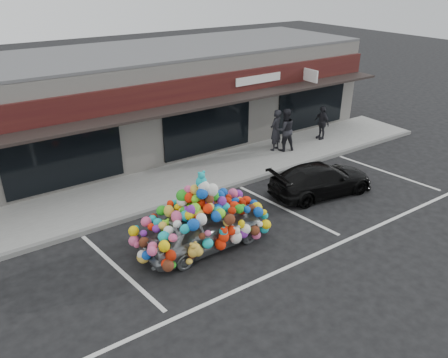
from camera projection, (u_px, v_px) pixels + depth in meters
ground at (220, 237)px, 13.41m from camera, size 90.00×90.00×0.00m
shop_building at (112, 105)px, 18.78m from camera, size 24.00×7.20×4.31m
sidewalk at (162, 186)px, 16.37m from camera, size 26.00×3.00×0.15m
kerb at (181, 202)px, 15.25m from camera, size 26.00×0.18×0.16m
parking_stripe_left at (119, 269)px, 11.95m from camera, size 0.73×4.37×0.01m
parking_stripe_mid at (285, 209)px, 14.97m from camera, size 0.73×4.37×0.01m
parking_stripe_right at (386, 172)px, 17.68m from camera, size 0.73×4.37×0.01m
lane_line at (321, 252)px, 12.70m from camera, size 14.00×0.12×0.01m
toy_car at (203, 223)px, 12.62m from camera, size 2.73×4.03×2.32m
black_sedan at (321, 179)px, 15.77m from camera, size 2.19×4.15×1.15m
pedestrian_a at (276, 130)px, 19.08m from camera, size 0.78×0.65×1.84m
pedestrian_b at (285, 130)px, 19.04m from camera, size 1.09×0.95×1.90m
pedestrian_c at (322, 123)px, 20.44m from camera, size 0.95×0.47×1.57m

